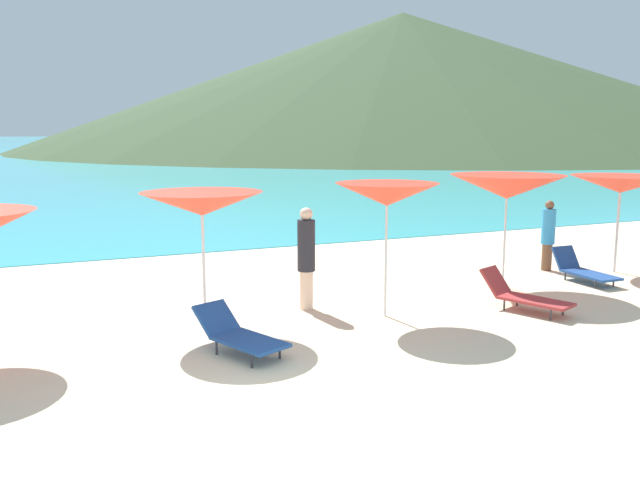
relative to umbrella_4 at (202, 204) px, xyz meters
The scene contains 12 objects.
ground_plane 6.50m from the umbrella_4, 90.22° to the left, with size 50.00×100.00×0.30m, color beige.
ocean_water 226.60m from the umbrella_4, 90.01° to the left, with size 650.00×440.00×0.02m, color #38B7CC.
headland_hill 109.87m from the umbrella_4, 58.21° to the left, with size 130.69×130.69×23.68m, color #384C2D.
umbrella_4 is the anchor object (origin of this frame).
umbrella_5 3.09m from the umbrella_4, 10.29° to the right, with size 1.90×1.90×2.32m.
umbrella_6 6.34m from the umbrella_4, ahead, with size 2.45×2.45×2.32m.
umbrella_7 9.64m from the umbrella_4, ahead, with size 2.37×2.37×2.20m.
lounge_chair_1 8.42m from the umbrella_4, ahead, with size 0.61×1.54×0.66m.
lounge_chair_4 5.88m from the umbrella_4, 12.49° to the right, with size 1.09×1.71×0.69m.
lounge_chair_5 2.26m from the umbrella_4, 83.89° to the right, with size 1.15×1.66×0.63m.
beachgoer_1 8.50m from the umbrella_4, ahead, with size 0.31×0.31×1.62m.
beachgoer_3 2.25m from the umbrella_4, 11.80° to the left, with size 0.32×0.32×1.85m.
Camera 1 is at (-2.30, -6.32, 3.17)m, focal length 36.57 mm.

